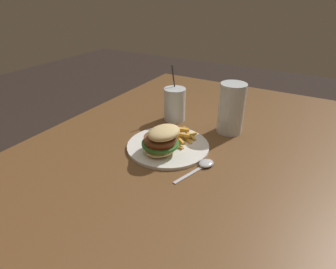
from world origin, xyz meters
TOP-DOWN VIEW (x-y plane):
  - dining_table at (0.00, 0.00)m, footprint 1.44×1.05m
  - meal_plate_near at (0.05, -0.07)m, footprint 0.27×0.27m
  - beer_glass at (-0.18, 0.06)m, footprint 0.09×0.09m
  - juice_glass at (-0.17, -0.16)m, footprint 0.08×0.08m
  - spoon at (0.07, 0.07)m, footprint 0.15×0.07m

SIDE VIEW (x-z plane):
  - dining_table at x=0.00m, z-range 0.28..1.03m
  - spoon at x=0.07m, z-range 0.74..0.76m
  - meal_plate_near at x=0.05m, z-range 0.73..0.83m
  - juice_glass at x=-0.17m, z-range 0.70..0.91m
  - beer_glass at x=-0.18m, z-range 0.74..0.92m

